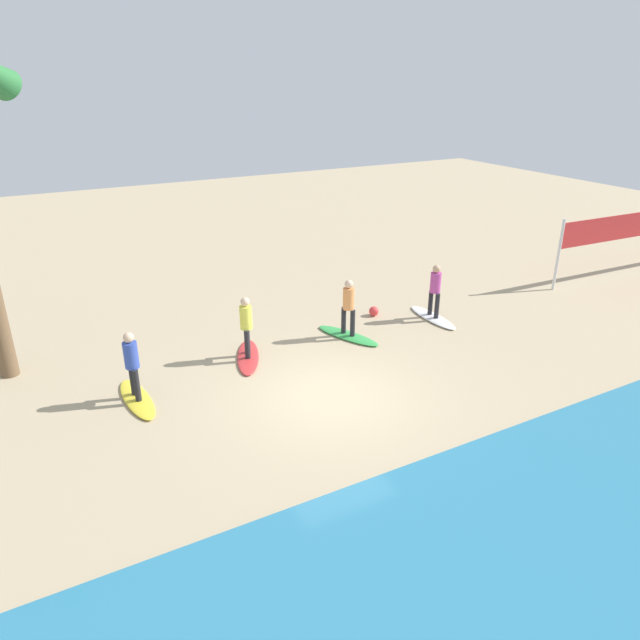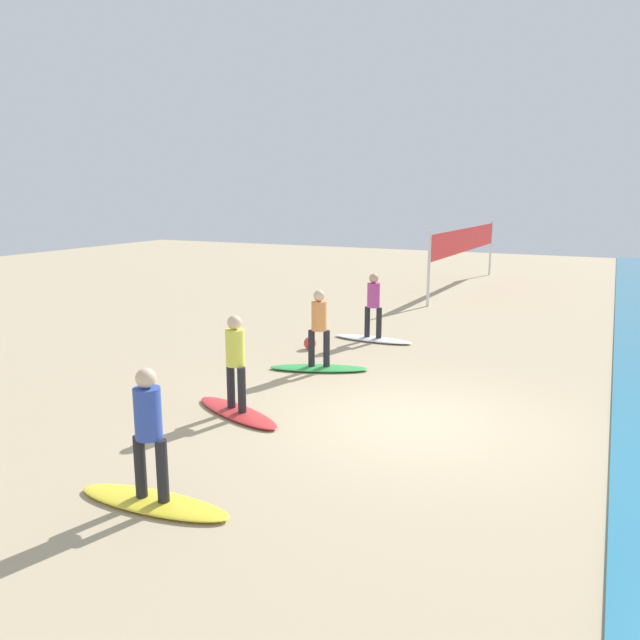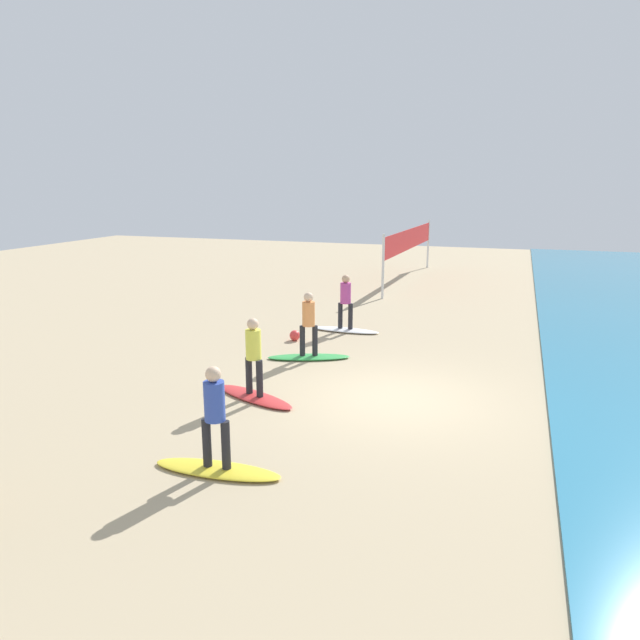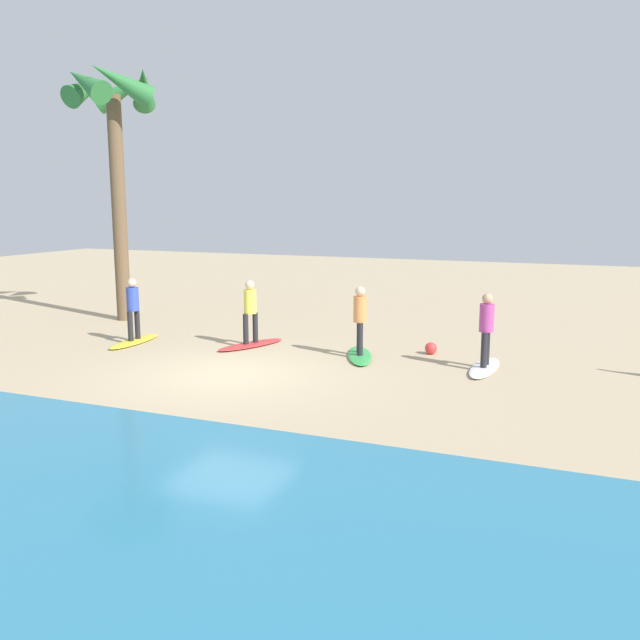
# 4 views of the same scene
# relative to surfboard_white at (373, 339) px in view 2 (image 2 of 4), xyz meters

# --- Properties ---
(ground_plane) EXTENTS (60.00, 60.00, 0.00)m
(ground_plane) POSITION_rel_surfboard_white_xyz_m (5.09, 2.58, -0.04)
(ground_plane) COLOR tan
(surfboard_white) EXTENTS (0.61, 2.11, 0.09)m
(surfboard_white) POSITION_rel_surfboard_white_xyz_m (0.00, 0.00, 0.00)
(surfboard_white) COLOR white
(surfboard_white) RESTS_ON ground
(surfer_white) EXTENTS (0.32, 0.46, 1.64)m
(surfer_white) POSITION_rel_surfboard_white_xyz_m (0.00, 0.00, 0.99)
(surfer_white) COLOR #232328
(surfer_white) RESTS_ON surfboard_white
(surfboard_green) EXTENTS (1.29, 2.16, 0.09)m
(surfboard_green) POSITION_rel_surfboard_white_xyz_m (2.99, -0.09, 0.00)
(surfboard_green) COLOR green
(surfboard_green) RESTS_ON ground
(surfer_green) EXTENTS (0.32, 0.44, 1.64)m
(surfer_green) POSITION_rel_surfboard_white_xyz_m (2.99, -0.09, 0.99)
(surfer_green) COLOR #232328
(surfer_green) RESTS_ON surfboard_green
(surfboard_red) EXTENTS (1.31, 2.16, 0.09)m
(surfboard_red) POSITION_rel_surfboard_white_xyz_m (6.02, -0.20, 0.00)
(surfboard_red) COLOR red
(surfboard_red) RESTS_ON ground
(surfer_red) EXTENTS (0.32, 0.44, 1.64)m
(surfer_red) POSITION_rel_surfboard_white_xyz_m (6.02, -0.20, 0.99)
(surfer_red) COLOR #232328
(surfer_red) RESTS_ON surfboard_red
(surfboard_yellow) EXTENTS (0.68, 2.13, 0.09)m
(surfboard_yellow) POSITION_rel_surfboard_white_xyz_m (9.09, 0.59, 0.00)
(surfboard_yellow) COLOR yellow
(surfboard_yellow) RESTS_ON ground
(surfer_yellow) EXTENTS (0.32, 0.46, 1.64)m
(surfer_yellow) POSITION_rel_surfboard_white_xyz_m (9.09, 0.59, 0.99)
(surfer_yellow) COLOR #232328
(surfer_yellow) RESTS_ON surfboard_yellow
(volleyball_net) EXTENTS (9.09, 0.47, 2.50)m
(volleyball_net) POSITION_rel_surfboard_white_xyz_m (-9.86, 0.11, 1.74)
(volleyball_net) COLOR silver
(volleyball_net) RESTS_ON ground
(beach_ball) EXTENTS (0.30, 0.30, 0.30)m
(beach_ball) POSITION_rel_surfboard_white_xyz_m (1.47, -1.07, 0.11)
(beach_ball) COLOR #E53838
(beach_ball) RESTS_ON ground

